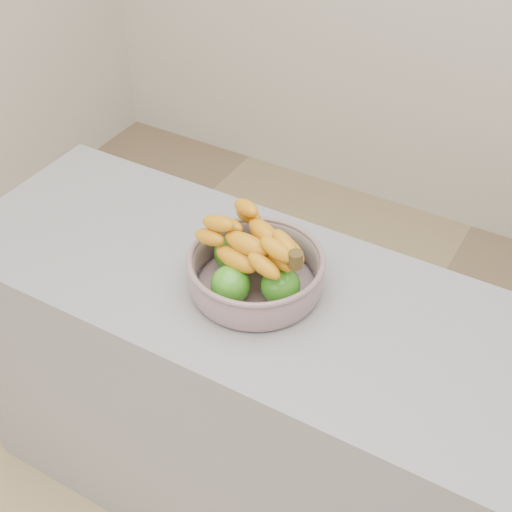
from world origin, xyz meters
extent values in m
cube|color=#9C9DA4|center=(0.00, 0.26, 0.45)|extent=(2.00, 0.60, 0.90)
cylinder|color=#93A3B0|center=(-0.18, 0.26, 0.91)|extent=(0.28, 0.28, 0.01)
torus|color=#93A3B0|center=(-0.18, 0.26, 0.99)|extent=(0.33, 0.33, 0.02)
sphere|color=#2F8517|center=(-0.20, 0.18, 0.96)|extent=(0.09, 0.09, 0.09)
sphere|color=#2F8517|center=(-0.10, 0.24, 0.96)|extent=(0.09, 0.09, 0.09)
sphere|color=#2F8517|center=(-0.16, 0.34, 0.96)|extent=(0.09, 0.09, 0.09)
sphere|color=#2F8517|center=(-0.26, 0.29, 0.96)|extent=(0.09, 0.09, 0.09)
ellipsoid|color=#FFA315|center=(-0.21, 0.21, 1.01)|extent=(0.21, 0.08, 0.05)
ellipsoid|color=#FFA315|center=(-0.19, 0.27, 1.01)|extent=(0.21, 0.10, 0.05)
ellipsoid|color=#FFA315|center=(-0.18, 0.32, 1.01)|extent=(0.21, 0.13, 0.05)
ellipsoid|color=#FFA315|center=(-0.19, 0.23, 1.05)|extent=(0.21, 0.07, 0.05)
ellipsoid|color=#FFA315|center=(-0.17, 0.29, 1.05)|extent=(0.21, 0.14, 0.05)
cylinder|color=#443515|center=(-0.06, 0.23, 1.07)|extent=(0.03, 0.03, 0.04)
camera|label=1|loc=(0.46, -0.85, 2.08)|focal=50.00mm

